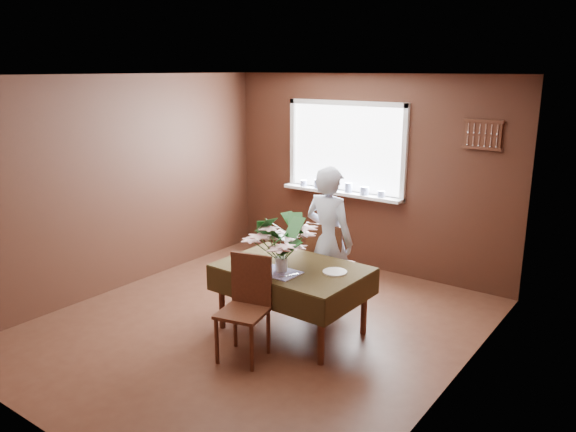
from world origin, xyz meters
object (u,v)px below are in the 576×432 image
Objects in this scene: dining_table at (292,274)px; seated_woman at (329,240)px; chair_far at (328,262)px; flower_bouquet at (281,238)px; chair_near at (247,302)px.

seated_woman reaches higher than dining_table.
chair_far is 1.00m from flower_bouquet.
chair_far is (-0.03, 0.70, -0.08)m from dining_table.
chair_far is 0.28m from seated_woman.
dining_table is 1.48× the size of chair_far.
flower_bouquet is (-0.02, -0.82, 0.22)m from seated_woman.
dining_table is 0.90× the size of seated_woman.
dining_table is 1.52× the size of chair_near.
seated_woman is (0.04, -0.05, 0.27)m from chair_far.
seated_woman is at bearing 88.91° from flower_bouquet.
dining_table is 0.44m from flower_bouquet.
chair_far reaches higher than dining_table.
seated_woman is (0.01, 0.65, 0.19)m from dining_table.
chair_far reaches higher than chair_near.
chair_near is 0.68m from flower_bouquet.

